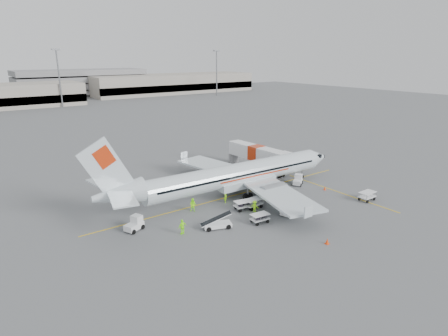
{
  "coord_description": "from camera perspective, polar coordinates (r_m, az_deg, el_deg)",
  "views": [
    {
      "loc": [
        -31.23,
        -40.84,
        19.81
      ],
      "look_at": [
        0.0,
        2.0,
        3.8
      ],
      "focal_mm": 30.0,
      "sensor_mm": 36.0,
      "label": 1
    }
  ],
  "objects": [
    {
      "name": "belt_loader",
      "position": [
        44.79,
        -1.02,
        -7.75
      ],
      "size": [
        4.74,
        3.11,
        2.4
      ],
      "primitive_type": null,
      "rotation": [
        0.0,
        0.0,
        -0.36
      ],
      "color": "white",
      "rests_on": "ground"
    },
    {
      "name": "parking_garage",
      "position": [
        208.95,
        -20.91,
        12.22
      ],
      "size": [
        62.0,
        24.0,
        14.0
      ],
      "primitive_type": null,
      "color": "slate",
      "rests_on": "ground"
    },
    {
      "name": "stripe_cross",
      "position": [
        59.3,
        16.9,
        -3.47
      ],
      "size": [
        0.2,
        20.0,
        0.01
      ],
      "primitive_type": "cube",
      "color": "yellow",
      "rests_on": "ground"
    },
    {
      "name": "mast_east",
      "position": [
        194.11,
        -1.13,
        14.2
      ],
      "size": [
        3.2,
        1.2,
        22.0
      ],
      "primitive_type": null,
      "color": "slate",
      "rests_on": "ground"
    },
    {
      "name": "crew_b",
      "position": [
        49.62,
        -4.74,
        -5.64
      ],
      "size": [
        1.12,
        1.11,
        1.83
      ],
      "primitive_type": "imported",
      "rotation": [
        0.0,
        0.0,
        -0.75
      ],
      "color": "#8EF40F",
      "rests_on": "ground"
    },
    {
      "name": "ground",
      "position": [
        55.09,
        1.23,
        -4.27
      ],
      "size": [
        360.0,
        360.0,
        0.0
      ],
      "primitive_type": "plane",
      "color": "#56595B"
    },
    {
      "name": "cone_nose",
      "position": [
        59.42,
        15.12,
        -2.96
      ],
      "size": [
        0.38,
        0.38,
        0.62
      ],
      "primitive_type": "cone",
      "color": "#F8410E",
      "rests_on": "ground"
    },
    {
      "name": "aircraft",
      "position": [
        54.05,
        2.24,
        1.29
      ],
      "size": [
        40.09,
        32.01,
        10.73
      ],
      "primitive_type": null,
      "rotation": [
        0.0,
        0.0,
        -0.04
      ],
      "color": "silver",
      "rests_on": "ground"
    },
    {
      "name": "cart_empty_b",
      "position": [
        56.99,
        20.98,
        -4.02
      ],
      "size": [
        2.49,
        1.5,
        1.28
      ],
      "primitive_type": null,
      "rotation": [
        0.0,
        0.0,
        0.02
      ],
      "color": "white",
      "rests_on": "ground"
    },
    {
      "name": "tug_aft",
      "position": [
        45.6,
        -13.58,
        -8.25
      ],
      "size": [
        2.55,
        2.07,
        1.72
      ],
      "primitive_type": null,
      "rotation": [
        0.0,
        0.0,
        0.42
      ],
      "color": "white",
      "rests_on": "ground"
    },
    {
      "name": "crew_c",
      "position": [
        49.5,
        4.7,
        -5.84
      ],
      "size": [
        1.03,
        1.19,
        1.59
      ],
      "primitive_type": "imported",
      "rotation": [
        0.0,
        0.0,
        2.11
      ],
      "color": "#8EF40F",
      "rests_on": "ground"
    },
    {
      "name": "cone_stbd",
      "position": [
        43.13,
        15.46,
        -10.67
      ],
      "size": [
        0.43,
        0.43,
        0.71
      ],
      "primitive_type": "cone",
      "color": "#F8410E",
      "rests_on": "ground"
    },
    {
      "name": "stripe_lead",
      "position": [
        55.09,
        1.23,
        -4.27
      ],
      "size": [
        44.0,
        0.2,
        0.01
      ],
      "primitive_type": "cube",
      "color": "yellow",
      "rests_on": "ground"
    },
    {
      "name": "cart_loaded_a",
      "position": [
        50.19,
        2.96,
        -5.7
      ],
      "size": [
        2.57,
        1.78,
        1.23
      ],
      "primitive_type": null,
      "rotation": [
        0.0,
        0.0,
        -0.17
      ],
      "color": "white",
      "rests_on": "ground"
    },
    {
      "name": "treeline",
      "position": [
        218.73,
        -28.28,
        10.44
      ],
      "size": [
        300.0,
        3.0,
        6.0
      ],
      "primitive_type": null,
      "color": "black",
      "rests_on": "ground"
    },
    {
      "name": "crew_d",
      "position": [
        43.75,
        -6.36,
        -8.9
      ],
      "size": [
        1.12,
        0.58,
        1.83
      ],
      "primitive_type": "imported",
      "rotation": [
        0.0,
        0.0,
        3.27
      ],
      "color": "#8EF40F",
      "rests_on": "ground"
    },
    {
      "name": "mast_center",
      "position": [
        163.15,
        -23.79,
        12.33
      ],
      "size": [
        3.2,
        1.2,
        22.0
      ],
      "primitive_type": null,
      "color": "slate",
      "rests_on": "ground"
    },
    {
      "name": "tug_fore",
      "position": [
        60.57,
        11.18,
        -1.8
      ],
      "size": [
        2.44,
        2.17,
        1.64
      ],
      "primitive_type": null,
      "rotation": [
        0.0,
        0.0,
        0.58
      ],
      "color": "white",
      "rests_on": "ground"
    },
    {
      "name": "cart_empty_a",
      "position": [
        50.78,
        4.48,
        -5.42
      ],
      "size": [
        2.55,
        1.57,
        1.3
      ],
      "primitive_type": null,
      "rotation": [
        0.0,
        0.0,
        0.04
      ],
      "color": "white",
      "rests_on": "ground"
    },
    {
      "name": "jet_bridge",
      "position": [
        67.3,
        4.95,
        1.56
      ],
      "size": [
        4.17,
        16.81,
        4.37
      ],
      "primitive_type": null,
      "rotation": [
        0.0,
        0.0,
        0.06
      ],
      "color": "white",
      "rests_on": "ground"
    },
    {
      "name": "tug_mid",
      "position": [
        49.09,
        9.71,
        -6.25
      ],
      "size": [
        2.25,
        1.61,
        1.57
      ],
      "primitive_type": null,
      "rotation": [
        0.0,
        0.0,
        0.23
      ],
      "color": "white",
      "rests_on": "ground"
    },
    {
      "name": "cart_loaded_b",
      "position": [
        46.58,
        5.47,
        -7.65
      ],
      "size": [
        2.38,
        1.55,
        1.18
      ],
      "primitive_type": null,
      "rotation": [
        0.0,
        0.0,
        -0.1
      ],
      "color": "white",
      "rests_on": "ground"
    },
    {
      "name": "terminal_east",
      "position": [
        212.14,
        -7.69,
        12.65
      ],
      "size": [
        90.0,
        26.0,
        10.0
      ],
      "primitive_type": null,
      "color": "gray",
      "rests_on": "ground"
    },
    {
      "name": "cone_port",
      "position": [
        63.44,
        -4.2,
        -1.13
      ],
      "size": [
        0.39,
        0.39,
        0.64
      ],
      "primitive_type": "cone",
      "color": "#F8410E",
      "rests_on": "ground"
    },
    {
      "name": "crew_a",
      "position": [
        52.4,
        0.23,
        -4.45
      ],
      "size": [
        0.66,
        0.71,
        1.63
      ],
      "primitive_type": "imported",
      "rotation": [
        0.0,
        0.0,
        0.96
      ],
      "color": "#8EF40F",
      "rests_on": "ground"
    }
  ]
}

